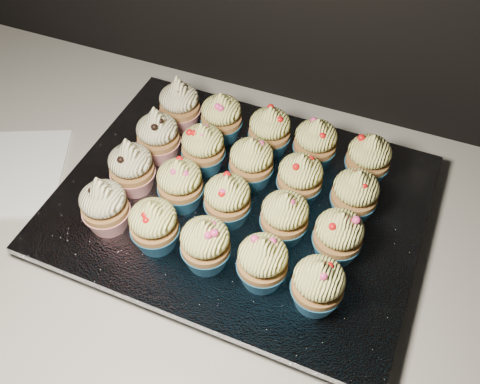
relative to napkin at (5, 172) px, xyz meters
The scene contains 25 objects.
cabinet 0.64m from the napkin, ahead, with size 2.40×0.60×0.86m, color black.
worktop 0.43m from the napkin, ahead, with size 2.44×0.64×0.04m, color beige.
napkin is the anchor object (origin of this frame).
baking_tray 0.37m from the napkin, ahead, with size 0.46×0.35×0.02m, color black.
foil_lining 0.37m from the napkin, ahead, with size 0.50×0.39×0.01m, color silver.
cupcake_0 0.24m from the napkin, 11.27° to the right, with size 0.06×0.06×0.10m.
cupcake_1 0.31m from the napkin, ahead, with size 0.06×0.06×0.08m.
cupcake_2 0.38m from the napkin, ahead, with size 0.06×0.06×0.08m.
cupcake_3 0.45m from the napkin, ahead, with size 0.06×0.06×0.08m.
cupcake_4 0.52m from the napkin, ahead, with size 0.06×0.06×0.08m.
cupcake_5 0.23m from the napkin, ahead, with size 0.06×0.06×0.10m.
cupcake_6 0.30m from the napkin, ahead, with size 0.06×0.06×0.08m.
cupcake_7 0.37m from the napkin, ahead, with size 0.06×0.06×0.08m.
cupcake_8 0.45m from the napkin, ahead, with size 0.06×0.06×0.08m.
cupcake_9 0.52m from the napkin, ahead, with size 0.06×0.06×0.08m.
cupcake_10 0.26m from the napkin, 23.47° to the left, with size 0.06×0.06×0.10m.
cupcake_11 0.32m from the napkin, 18.81° to the left, with size 0.06×0.06×0.08m.
cupcake_12 0.39m from the napkin, 15.19° to the left, with size 0.06×0.06×0.08m.
cupcake_13 0.46m from the napkin, 12.40° to the left, with size 0.06×0.06×0.08m.
cupcake_14 0.53m from the napkin, 10.57° to the left, with size 0.06×0.06×0.08m.
cupcake_15 0.29m from the napkin, 37.38° to the left, with size 0.06×0.06×0.10m.
cupcake_16 0.35m from the napkin, 30.01° to the left, with size 0.06×0.06×0.08m.
cupcake_17 0.41m from the napkin, 24.47° to the left, with size 0.06×0.06×0.08m.
cupcake_18 0.48m from the napkin, 21.06° to the left, with size 0.06×0.06×0.08m.
cupcake_19 0.55m from the napkin, 17.87° to the left, with size 0.06×0.06×0.08m.
Camera 1 is at (0.12, 1.29, 1.51)m, focal length 40.00 mm.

